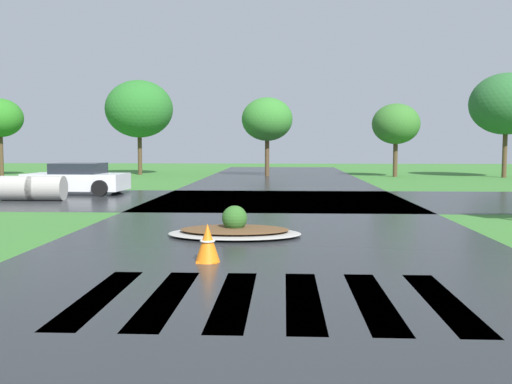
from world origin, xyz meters
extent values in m
cube|color=#232628|center=(0.00, 10.00, 0.00)|extent=(9.30, 80.00, 0.01)
cube|color=#232628|center=(0.00, 18.73, 0.00)|extent=(90.00, 8.37, 0.01)
cube|color=white|center=(-2.25, 5.12, 0.00)|extent=(0.45, 2.97, 0.01)
cube|color=white|center=(-1.35, 5.12, 0.00)|extent=(0.45, 2.97, 0.01)
cube|color=white|center=(-0.45, 5.12, 0.00)|extent=(0.45, 2.97, 0.01)
cube|color=white|center=(0.45, 5.12, 0.00)|extent=(0.45, 2.97, 0.01)
cube|color=white|center=(1.35, 5.12, 0.00)|extent=(0.45, 2.97, 0.01)
cube|color=white|center=(2.25, 5.12, 0.00)|extent=(0.45, 2.97, 0.01)
ellipsoid|color=#9E9B93|center=(-0.89, 10.28, 0.06)|extent=(2.94, 1.85, 0.12)
ellipsoid|color=brown|center=(-0.89, 10.28, 0.15)|extent=(2.41, 1.51, 0.10)
sphere|color=#2D6023|center=(-0.89, 10.28, 0.40)|extent=(0.56, 0.56, 0.56)
cube|color=silver|center=(-8.30, 20.90, 0.51)|extent=(4.06, 2.09, 0.67)
cube|color=#1E232B|center=(-8.21, 20.90, 1.06)|extent=(1.98, 1.76, 0.43)
cylinder|color=black|center=(-9.70, 19.99, 0.32)|extent=(0.65, 0.25, 0.64)
cylinder|color=black|center=(-9.60, 21.95, 0.32)|extent=(0.65, 0.25, 0.64)
cylinder|color=black|center=(-7.00, 19.85, 0.32)|extent=(0.65, 0.25, 0.64)
cylinder|color=black|center=(-6.90, 21.81, 0.32)|extent=(0.65, 0.25, 0.64)
cylinder|color=#9E9B93|center=(-9.41, 18.11, 0.45)|extent=(1.27, 0.92, 0.90)
cylinder|color=#9E9B93|center=(-8.40, 18.13, 0.45)|extent=(1.27, 0.92, 0.90)
cone|color=orange|center=(-1.11, 7.44, 0.33)|extent=(0.43, 0.43, 0.67)
torus|color=white|center=(-1.11, 7.44, 0.37)|extent=(0.26, 0.26, 0.04)
cube|color=orange|center=(-1.11, 7.44, 0.01)|extent=(0.36, 0.36, 0.03)
cylinder|color=#4C3823|center=(-18.22, 34.43, 1.37)|extent=(0.28, 0.28, 2.74)
ellipsoid|color=#2A7420|center=(-18.22, 34.43, 3.76)|extent=(2.93, 2.93, 2.49)
cylinder|color=#4C3823|center=(-9.53, 36.19, 1.42)|extent=(0.28, 0.28, 2.84)
ellipsoid|color=#276C27|center=(-9.53, 36.19, 4.41)|extent=(4.50, 4.50, 3.82)
cylinder|color=#4C3823|center=(-0.91, 34.91, 1.26)|extent=(0.28, 0.28, 2.51)
ellipsoid|color=#32772B|center=(-0.91, 34.91, 3.65)|extent=(3.26, 3.26, 2.77)
cylinder|color=#4C3823|center=(7.20, 34.50, 1.14)|extent=(0.28, 0.28, 2.28)
ellipsoid|color=#346C29|center=(7.20, 34.50, 3.33)|extent=(2.99, 2.99, 2.54)
cylinder|color=#4C3823|center=(13.74, 33.93, 1.48)|extent=(0.28, 0.28, 2.97)
ellipsoid|color=#28602D|center=(13.74, 33.93, 4.51)|extent=(4.41, 4.41, 3.75)
camera|label=1|loc=(0.20, -2.27, 2.01)|focal=40.47mm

